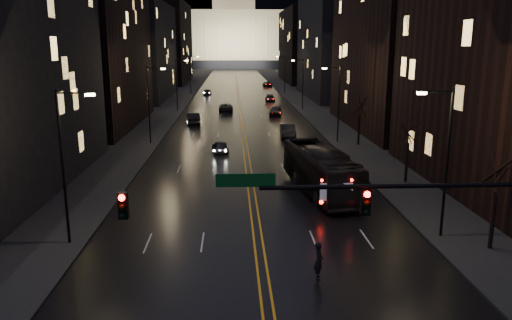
{
  "coord_description": "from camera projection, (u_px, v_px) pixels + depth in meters",
  "views": [
    {
      "loc": [
        -1.47,
        -17.65,
        11.35
      ],
      "look_at": [
        0.01,
        13.05,
        4.24
      ],
      "focal_mm": 35.0,
      "sensor_mm": 36.0,
      "label": 1
    }
  ],
  "objects": [
    {
      "name": "streetlamp_right_far",
      "position": [
        302.0,
        82.0,
        87.28
      ],
      "size": [
        2.13,
        0.25,
        9.0
      ],
      "color": "black",
      "rests_on": "ground"
    },
    {
      "name": "streetlamp_right_dist",
      "position": [
        284.0,
        72.0,
        116.48
      ],
      "size": [
        2.13,
        0.25,
        9.0
      ],
      "color": "black",
      "rests_on": "ground"
    },
    {
      "name": "building_left_mid",
      "position": [
        88.0,
        25.0,
        68.21
      ],
      "size": [
        12.0,
        30.0,
        28.0
      ],
      "primitive_type": "cube",
      "color": "black",
      "rests_on": "ground"
    },
    {
      "name": "sidewalk_left",
      "position": [
        189.0,
        84.0,
        145.63
      ],
      "size": [
        8.0,
        320.0,
        0.16
      ],
      "primitive_type": "cube",
      "color": "black",
      "rests_on": "ground"
    },
    {
      "name": "receding_car_b",
      "position": [
        276.0,
        111.0,
        81.4
      ],
      "size": [
        2.56,
        5.02,
        1.64
      ],
      "primitive_type": "imported",
      "rotation": [
        0.0,
        0.0,
        -0.13
      ],
      "color": "black",
      "rests_on": "ground"
    },
    {
      "name": "building_left_dist",
      "position": [
        167.0,
        43.0,
        152.35
      ],
      "size": [
        12.0,
        40.0,
        24.0
      ],
      "primitive_type": "cube",
      "color": "black",
      "rests_on": "ground"
    },
    {
      "name": "oncoming_car_a",
      "position": [
        220.0,
        147.0,
        53.49
      ],
      "size": [
        2.08,
        4.1,
        1.34
      ],
      "primitive_type": "imported",
      "rotation": [
        0.0,
        0.0,
        3.27
      ],
      "color": "black",
      "rests_on": "ground"
    },
    {
      "name": "streetlamp_right_near",
      "position": [
        444.0,
        156.0,
        28.89
      ],
      "size": [
        2.13,
        0.25,
        9.0
      ],
      "color": "black",
      "rests_on": "ground"
    },
    {
      "name": "streetlamp_left_dist",
      "position": [
        191.0,
        73.0,
        115.46
      ],
      "size": [
        2.13,
        0.25,
        9.0
      ],
      "color": "black",
      "rests_on": "ground"
    },
    {
      "name": "pedestrian_a",
      "position": [
        319.0,
        261.0,
        24.58
      ],
      "size": [
        0.53,
        0.74,
        1.93
      ],
      "primitive_type": "imported",
      "rotation": [
        0.0,
        0.0,
        1.48
      ],
      "color": "black",
      "rests_on": "ground"
    },
    {
      "name": "streetlamp_right_mid",
      "position": [
        337.0,
        100.0,
        58.09
      ],
      "size": [
        2.13,
        0.25,
        9.0
      ],
      "color": "black",
      "rests_on": "ground"
    },
    {
      "name": "building_left_far",
      "position": [
        140.0,
        51.0,
        106.09
      ],
      "size": [
        12.0,
        34.0,
        20.0
      ],
      "primitive_type": "cube",
      "color": "black",
      "rests_on": "ground"
    },
    {
      "name": "sidewalk_right",
      "position": [
        284.0,
        84.0,
        146.95
      ],
      "size": [
        8.0,
        320.0,
        0.16
      ],
      "primitive_type": "cube",
      "color": "black",
      "rests_on": "ground"
    },
    {
      "name": "oncoming_car_c",
      "position": [
        226.0,
        107.0,
        86.87
      ],
      "size": [
        2.46,
        5.2,
        1.44
      ],
      "primitive_type": "imported",
      "rotation": [
        0.0,
        0.0,
        3.16
      ],
      "color": "black",
      "rests_on": "ground"
    },
    {
      "name": "oncoming_car_b",
      "position": [
        193.0,
        119.0,
        72.65
      ],
      "size": [
        2.48,
        5.42,
        1.72
      ],
      "primitive_type": "imported",
      "rotation": [
        0.0,
        0.0,
        3.27
      ],
      "color": "black",
      "rests_on": "ground"
    },
    {
      "name": "tree_right_mid",
      "position": [
        409.0,
        130.0,
        40.8
      ],
      "size": [
        2.4,
        2.4,
        6.65
      ],
      "color": "black",
      "rests_on": "ground"
    },
    {
      "name": "road",
      "position": [
        237.0,
        84.0,
        146.31
      ],
      "size": [
        20.0,
        320.0,
        0.02
      ],
      "primitive_type": "cube",
      "color": "black",
      "rests_on": "ground"
    },
    {
      "name": "bus",
      "position": [
        321.0,
        170.0,
        39.05
      ],
      "size": [
        4.62,
        12.84,
        3.5
      ],
      "primitive_type": "imported",
      "rotation": [
        0.0,
        0.0,
        0.14
      ],
      "color": "black",
      "rests_on": "ground"
    },
    {
      "name": "streetlamp_left_near",
      "position": [
        66.0,
        160.0,
        27.88
      ],
      "size": [
        2.13,
        0.25,
        9.0
      ],
      "color": "black",
      "rests_on": "ground"
    },
    {
      "name": "receding_car_a",
      "position": [
        288.0,
        131.0,
        62.15
      ],
      "size": [
        2.04,
        5.22,
        1.69
      ],
      "primitive_type": "imported",
      "rotation": [
        0.0,
        0.0,
        -0.05
      ],
      "color": "black",
      "rests_on": "ground"
    },
    {
      "name": "tree_right_near",
      "position": [
        498.0,
        173.0,
        27.18
      ],
      "size": [
        2.4,
        2.4,
        6.65
      ],
      "color": "black",
      "rests_on": "ground"
    },
    {
      "name": "streetlamp_left_mid",
      "position": [
        150.0,
        101.0,
        57.07
      ],
      "size": [
        2.13,
        0.25,
        9.0
      ],
      "color": "black",
      "rests_on": "ground"
    },
    {
      "name": "traffic_signal",
      "position": [
        427.0,
        213.0,
        18.92
      ],
      "size": [
        17.29,
        0.45,
        7.0
      ],
      "color": "black",
      "rests_on": "ground"
    },
    {
      "name": "tree_right_far",
      "position": [
        360.0,
        107.0,
        56.37
      ],
      "size": [
        2.4,
        2.4,
        6.65
      ],
      "color": "black",
      "rests_on": "ground"
    },
    {
      "name": "receding_car_c",
      "position": [
        270.0,
        98.0,
        101.68
      ],
      "size": [
        2.11,
        4.79,
        1.37
      ],
      "primitive_type": "imported",
      "rotation": [
        0.0,
        0.0,
        -0.04
      ],
      "color": "black",
      "rests_on": "ground"
    },
    {
      "name": "receding_car_d",
      "position": [
        267.0,
        84.0,
        138.96
      ],
      "size": [
        2.56,
        5.04,
        1.36
      ],
      "primitive_type": "imported",
      "rotation": [
        0.0,
        0.0,
        0.06
      ],
      "color": "black",
      "rests_on": "ground"
    },
    {
      "name": "streetlamp_left_far",
      "position": [
        178.0,
        82.0,
        86.26
      ],
      "size": [
        2.13,
        0.25,
        9.0
      ],
      "color": "black",
      "rests_on": "ground"
    },
    {
      "name": "building_right_mid",
      "position": [
        335.0,
        37.0,
        107.39
      ],
      "size": [
        12.0,
        34.0,
        26.0
      ],
      "primitive_type": "cube",
      "color": "black",
      "rests_on": "ground"
    },
    {
      "name": "oncoming_car_d",
      "position": [
        207.0,
        92.0,
        115.86
      ],
      "size": [
        2.03,
        4.64,
        1.33
      ],
      "primitive_type": "imported",
      "rotation": [
        0.0,
        0.0,
        3.18
      ],
      "color": "black",
      "rests_on": "ground"
    },
    {
      "name": "building_right_dist",
      "position": [
        304.0,
        46.0,
        154.55
      ],
      "size": [
        12.0,
        40.0,
        22.0
      ],
      "primitive_type": "cube",
      "color": "black",
      "rests_on": "ground"
    },
    {
      "name": "center_line",
      "position": [
        237.0,
        84.0,
        146.3
      ],
      "size": [
        0.62,
        320.0,
        0.01
      ],
      "primitive_type": "cube",
      "color": "orange",
      "rests_on": "road"
    },
    {
      "name": "capitol",
      "position": [
        234.0,
        33.0,
        259.22
      ],
      "size": [
        90.0,
        50.0,
        58.5
      ],
      "color": "black",
      "rests_on": "ground"
    }
  ]
}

